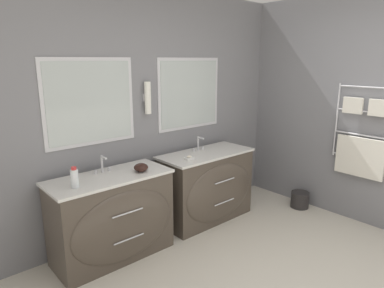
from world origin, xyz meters
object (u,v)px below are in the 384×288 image
vanity_left (113,217)px  waste_bin (300,199)px  toiletry_bottle (75,178)px  amenity_bowl (141,167)px  vanity_right (208,186)px

vanity_left → waste_bin: 2.45m
toiletry_bottle → waste_bin: 2.89m
amenity_bowl → waste_bin: size_ratio=0.59×
amenity_bowl → waste_bin: 2.27m
vanity_right → waste_bin: bearing=-26.1°
vanity_right → toiletry_bottle: (-1.60, -0.05, 0.49)m
toiletry_bottle → amenity_bowl: 0.65m
vanity_left → waste_bin: size_ratio=4.93×
vanity_left → waste_bin: bearing=-13.1°
vanity_right → toiletry_bottle: bearing=-178.2°
amenity_bowl → vanity_right: bearing=3.5°
vanity_left → waste_bin: vanity_left is taller
vanity_right → amenity_bowl: (-0.95, -0.06, 0.44)m
vanity_left → vanity_right: bearing=0.0°
vanity_left → toiletry_bottle: 0.61m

